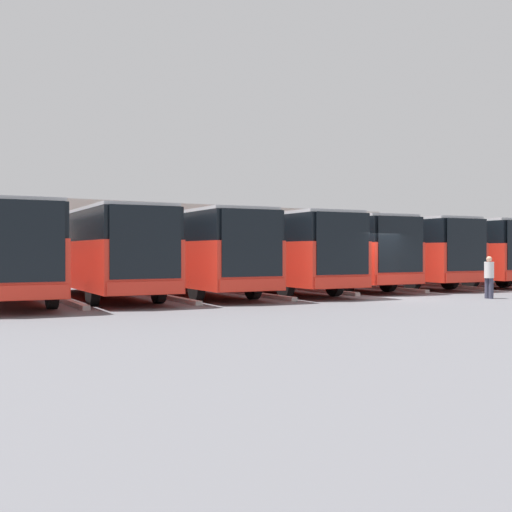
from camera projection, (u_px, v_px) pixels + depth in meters
The scene contains 18 objects.
ground_plane at pixel (386, 298), 24.57m from camera, with size 600.00×600.00×0.00m, color #5B5B60.
bus_0 at pixel (488, 250), 35.96m from camera, with size 3.61×11.83×3.32m.
curb_divider_0 at pixel (492, 284), 33.54m from camera, with size 0.24×6.63×0.15m, color #B2B2AD.
bus_1 at pixel (436, 250), 34.39m from camera, with size 3.61×11.83×3.32m.
curb_divider_1 at pixel (437, 286), 31.97m from camera, with size 0.24×6.63×0.15m, color #B2B2AD.
bus_2 at pixel (382, 250), 32.62m from camera, with size 3.61×11.83×3.32m.
curb_divider_2 at pixel (379, 288), 30.19m from camera, with size 0.24×6.63×0.15m, color #B2B2AD.
bus_3 at pixel (322, 250), 30.86m from camera, with size 3.61×11.83×3.32m.
curb_divider_3 at pixel (313, 290), 28.43m from camera, with size 0.24×6.63×0.15m, color #B2B2AD.
bus_4 at pixel (267, 250), 28.21m from camera, with size 3.61×11.83×3.32m.
curb_divider_4 at pixel (253, 294), 25.79m from camera, with size 0.24×6.63×0.15m, color #B2B2AD.
bus_5 at pixel (190, 250), 26.46m from camera, with size 3.61×11.83×3.32m.
curb_divider_5 at pixel (166, 297), 24.04m from camera, with size 0.24×6.63×0.15m, color #B2B2AD.
bus_6 at pixel (101, 250), 24.71m from camera, with size 3.61×11.83×3.32m.
curb_divider_6 at pixel (66, 301), 22.29m from camera, with size 0.24×6.63×0.15m, color #B2B2AD.
bus_7 at pixel (1, 250), 22.55m from camera, with size 3.61×11.83×3.32m.
pedestrian at pixel (489, 276), 24.25m from camera, with size 0.39×0.39×1.60m.
station_building at pixel (156, 243), 43.20m from camera, with size 31.06×12.98×4.69m.
Camera 1 is at (17.32, 18.11, 1.80)m, focal length 45.00 mm.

